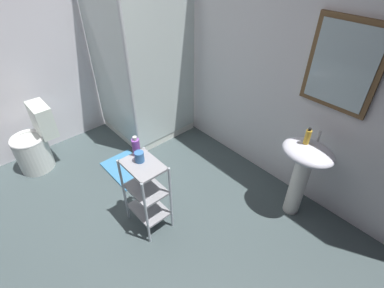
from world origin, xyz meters
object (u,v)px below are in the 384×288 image
storage_cart (146,190)px  rinse_cup (139,157)px  conditioner_bottle_purple (136,147)px  hand_soap_bottle (308,137)px  toilet (35,144)px  pedestal_sink (303,167)px  shower_stall (144,102)px  bath_mat (127,169)px

storage_cart → rinse_cup: 0.35m
conditioner_bottle_purple → rinse_cup: 0.10m
hand_soap_bottle → rinse_cup: 1.42m
toilet → hand_soap_bottle: 2.89m
pedestal_sink → rinse_cup: bearing=-127.3°
storage_cart → conditioner_bottle_purple: size_ratio=3.97×
shower_stall → pedestal_sink: 2.13m
hand_soap_bottle → pedestal_sink: bearing=-12.9°
toilet → bath_mat: (0.74, 0.71, -0.31)m
storage_cart → bath_mat: storage_cart is taller
pedestal_sink → bath_mat: size_ratio=1.35×
pedestal_sink → toilet: 2.88m
shower_stall → storage_cart: 1.54m
pedestal_sink → storage_cart: pedestal_sink is taller
shower_stall → conditioner_bottle_purple: bearing=-35.4°
bath_mat → rinse_cup: bearing=-16.4°
conditioner_bottle_purple → bath_mat: 1.07m
rinse_cup → conditioner_bottle_purple: bearing=161.4°
hand_soap_bottle → rinse_cup: hand_soap_bottle is taller
shower_stall → bath_mat: shower_stall is taller
toilet → conditioner_bottle_purple: (1.40, 0.52, 0.51)m
toilet → storage_cart: toilet is taller
pedestal_sink → storage_cart: bearing=-125.6°
pedestal_sink → conditioner_bottle_purple: (-0.96, -1.11, 0.24)m
rinse_cup → bath_mat: (-0.75, 0.22, -0.78)m
conditioner_bottle_purple → bath_mat: conditioner_bottle_purple is taller
conditioner_bottle_purple → storage_cart: bearing=-14.7°
conditioner_bottle_purple → bath_mat: bearing=163.9°
conditioner_bottle_purple → rinse_cup: bearing=-18.6°
storage_cart → conditioner_bottle_purple: 0.41m
rinse_cup → bath_mat: rinse_cup is taller
shower_stall → toilet: 1.37m
shower_stall → conditioner_bottle_purple: size_ratio=10.73×
shower_stall → rinse_cup: size_ratio=21.58×
toilet → storage_cart: (1.54, 0.48, 0.12)m
bath_mat → hand_soap_bottle: bearing=30.6°
storage_cart → hand_soap_bottle: size_ratio=4.66×
pedestal_sink → rinse_cup: rinse_cup is taller
shower_stall → pedestal_sink: shower_stall is taller
pedestal_sink → storage_cart: size_ratio=1.09×
toilet → bath_mat: toilet is taller
storage_cart → bath_mat: 0.93m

